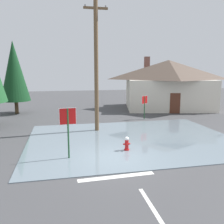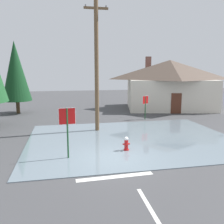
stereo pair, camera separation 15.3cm
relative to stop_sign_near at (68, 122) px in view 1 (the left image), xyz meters
name	(u,v)px [view 1 (the left image)]	position (x,y,z in m)	size (l,w,h in m)	color
ground_plane	(113,160)	(2.07, -0.48, -1.83)	(80.00, 80.00, 0.10)	#424244
flood_puddle	(132,139)	(3.94, 2.56, -1.76)	(12.53, 9.52, 0.04)	slate
lane_stop_bar	(117,177)	(1.79, -2.45, -1.78)	(3.14, 0.30, 0.01)	silver
lane_center_stripe	(157,214)	(2.35, -5.18, -1.78)	(3.15, 0.14, 0.01)	silver
stop_sign_near	(68,122)	(0.00, 0.00, 0.00)	(0.80, 0.10, 2.47)	#1E4C28
fire_hydrant	(127,144)	(3.02, 0.52, -1.41)	(0.38, 0.33, 0.76)	red
utility_pole	(96,65)	(2.13, 5.12, 2.78)	(1.60, 0.28, 8.77)	brown
stop_sign_far	(145,103)	(6.75, 8.24, -0.34)	(0.63, 0.33, 2.04)	#1E4C28
house	(168,83)	(11.37, 13.62, 0.97)	(10.89, 9.16, 5.72)	silver
pine_tree_tall_left	(14,71)	(-4.56, 13.58, 2.32)	(2.79, 2.79, 6.97)	#4C3823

